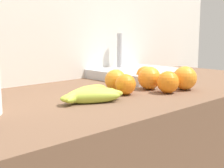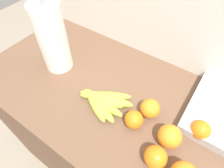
{
  "view_description": "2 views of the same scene",
  "coord_description": "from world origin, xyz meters",
  "px_view_note": "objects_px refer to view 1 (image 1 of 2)",
  "views": [
    {
      "loc": [
        -0.75,
        -0.76,
        1.12
      ],
      "look_at": [
        -0.09,
        -0.07,
        0.96
      ],
      "focal_mm": 51.76,
      "sensor_mm": 36.0,
      "label": 1
    },
    {
      "loc": [
        0.09,
        -0.38,
        1.53
      ],
      "look_at": [
        -0.16,
        -0.02,
        1.01
      ],
      "focal_mm": 30.11,
      "sensor_mm": 36.0,
      "label": 2
    }
  ],
  "objects_px": {
    "orange_front": "(185,78)",
    "sink_basin": "(137,73)",
    "orange_far_right": "(149,78)",
    "orange_back_left": "(168,82)",
    "orange_back_right": "(145,75)",
    "banana_bunch": "(88,95)",
    "orange_center": "(125,84)",
    "orange_right": "(115,80)"
  },
  "relations": [
    {
      "from": "orange_front",
      "to": "sink_basin",
      "type": "distance_m",
      "value": 0.32
    },
    {
      "from": "orange_far_right",
      "to": "orange_front",
      "type": "bearing_deg",
      "value": -47.0
    },
    {
      "from": "orange_back_left",
      "to": "orange_front",
      "type": "bearing_deg",
      "value": -2.01
    },
    {
      "from": "orange_back_right",
      "to": "orange_back_left",
      "type": "height_order",
      "value": "orange_back_left"
    },
    {
      "from": "orange_far_right",
      "to": "orange_back_right",
      "type": "bearing_deg",
      "value": 47.92
    },
    {
      "from": "sink_basin",
      "to": "banana_bunch",
      "type": "bearing_deg",
      "value": -154.24
    },
    {
      "from": "orange_front",
      "to": "orange_back_right",
      "type": "bearing_deg",
      "value": 92.28
    },
    {
      "from": "orange_front",
      "to": "orange_far_right",
      "type": "bearing_deg",
      "value": 133.0
    },
    {
      "from": "banana_bunch",
      "to": "orange_far_right",
      "type": "distance_m",
      "value": 0.27
    },
    {
      "from": "orange_center",
      "to": "orange_front",
      "type": "height_order",
      "value": "orange_front"
    },
    {
      "from": "orange_far_right",
      "to": "orange_front",
      "type": "xyz_separation_m",
      "value": [
        0.08,
        -0.09,
        0.0
      ]
    },
    {
      "from": "orange_right",
      "to": "orange_back_right",
      "type": "height_order",
      "value": "orange_right"
    },
    {
      "from": "orange_back_right",
      "to": "orange_front",
      "type": "distance_m",
      "value": 0.17
    },
    {
      "from": "orange_right",
      "to": "orange_back_right",
      "type": "distance_m",
      "value": 0.18
    },
    {
      "from": "banana_bunch",
      "to": "orange_far_right",
      "type": "bearing_deg",
      "value": 0.47
    },
    {
      "from": "orange_front",
      "to": "sink_basin",
      "type": "relative_size",
      "value": 0.24
    },
    {
      "from": "banana_bunch",
      "to": "orange_back_right",
      "type": "xyz_separation_m",
      "value": [
        0.35,
        0.08,
        0.02
      ]
    },
    {
      "from": "banana_bunch",
      "to": "orange_back_left",
      "type": "bearing_deg",
      "value": -17.29
    },
    {
      "from": "orange_back_right",
      "to": "orange_right",
      "type": "bearing_deg",
      "value": -174.21
    },
    {
      "from": "banana_bunch",
      "to": "orange_center",
      "type": "relative_size",
      "value": 3.31
    },
    {
      "from": "orange_center",
      "to": "orange_back_right",
      "type": "relative_size",
      "value": 0.97
    },
    {
      "from": "banana_bunch",
      "to": "orange_far_right",
      "type": "xyz_separation_m",
      "value": [
        0.27,
        0.0,
        0.02
      ]
    },
    {
      "from": "sink_basin",
      "to": "orange_back_right",
      "type": "bearing_deg",
      "value": -127.9
    },
    {
      "from": "orange_front",
      "to": "banana_bunch",
      "type": "bearing_deg",
      "value": 166.43
    },
    {
      "from": "banana_bunch",
      "to": "orange_right",
      "type": "relative_size",
      "value": 3.02
    },
    {
      "from": "orange_far_right",
      "to": "sink_basin",
      "type": "relative_size",
      "value": 0.23
    },
    {
      "from": "banana_bunch",
      "to": "orange_right",
      "type": "height_order",
      "value": "orange_right"
    },
    {
      "from": "orange_back_right",
      "to": "orange_front",
      "type": "xyz_separation_m",
      "value": [
        0.01,
        -0.17,
        0.01
      ]
    },
    {
      "from": "orange_far_right",
      "to": "orange_front",
      "type": "distance_m",
      "value": 0.12
    },
    {
      "from": "orange_front",
      "to": "orange_center",
      "type": "bearing_deg",
      "value": 159.61
    },
    {
      "from": "orange_center",
      "to": "orange_back_right",
      "type": "xyz_separation_m",
      "value": [
        0.2,
        0.09,
        0.0
      ]
    },
    {
      "from": "orange_right",
      "to": "orange_center",
      "type": "height_order",
      "value": "orange_right"
    },
    {
      "from": "orange_center",
      "to": "orange_front",
      "type": "bearing_deg",
      "value": -20.39
    },
    {
      "from": "banana_bunch",
      "to": "sink_basin",
      "type": "xyz_separation_m",
      "value": [
        0.45,
        0.22,
        0.0
      ]
    },
    {
      "from": "banana_bunch",
      "to": "orange_center",
      "type": "height_order",
      "value": "orange_center"
    },
    {
      "from": "banana_bunch",
      "to": "orange_back_left",
      "type": "height_order",
      "value": "orange_back_left"
    },
    {
      "from": "orange_back_right",
      "to": "orange_back_left",
      "type": "bearing_deg",
      "value": -116.33
    },
    {
      "from": "banana_bunch",
      "to": "orange_back_right",
      "type": "bearing_deg",
      "value": 13.8
    },
    {
      "from": "orange_back_right",
      "to": "sink_basin",
      "type": "height_order",
      "value": "sink_basin"
    },
    {
      "from": "orange_back_right",
      "to": "orange_back_left",
      "type": "xyz_separation_m",
      "value": [
        -0.08,
        -0.17,
        0.0
      ]
    },
    {
      "from": "orange_far_right",
      "to": "orange_back_right",
      "type": "distance_m",
      "value": 0.11
    },
    {
      "from": "orange_right",
      "to": "orange_center",
      "type": "distance_m",
      "value": 0.08
    }
  ]
}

